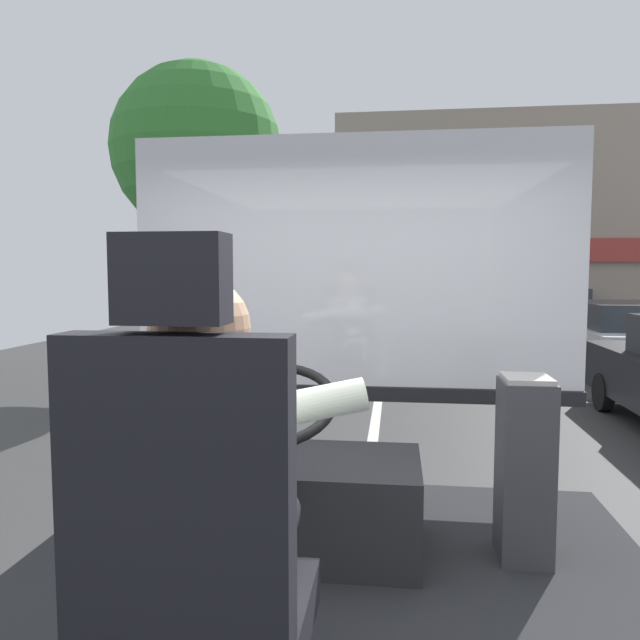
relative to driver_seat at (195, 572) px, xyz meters
name	(u,v)px	position (x,y,z in m)	size (l,w,h in m)	color
ground	(381,378)	(0.20, 9.29, -1.23)	(18.00, 44.00, 0.06)	#363636
driver_seat	(195,572)	(0.00, 0.00, 0.00)	(0.48, 0.48, 1.27)	black
bus_driver	(208,481)	(0.00, 0.11, 0.17)	(0.75, 0.57, 0.77)	black
steering_console	(290,499)	(0.00, 1.22, -0.31)	(1.10, 0.97, 0.85)	black
fare_box	(524,468)	(0.97, 1.27, -0.15)	(0.21, 0.24, 0.77)	#333338
windshield_panel	(353,298)	(0.20, 2.11, 0.52)	(2.50, 0.08, 1.48)	silver
street_tree	(197,153)	(-2.88, 8.66, 2.63)	(2.83, 2.83, 5.29)	#4C3828
shop_building	(537,232)	(4.58, 17.37, 1.81)	(11.58, 4.87, 6.04)	gray
parked_car_white	(617,335)	(4.54, 10.50, -0.54)	(1.81, 4.05, 1.29)	silver
parked_car_blue	(545,312)	(4.53, 15.95, -0.48)	(2.03, 4.22, 1.40)	navy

